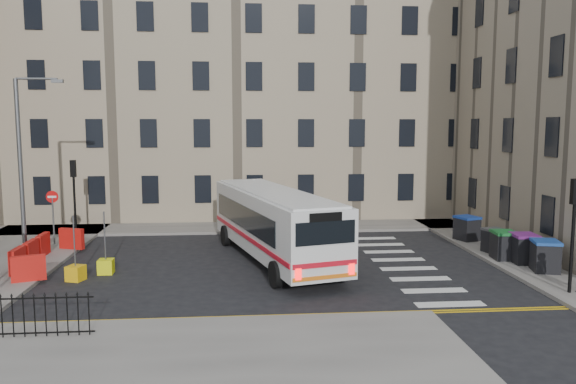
{
  "coord_description": "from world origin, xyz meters",
  "views": [
    {
      "loc": [
        -3.15,
        -24.12,
        6.17
      ],
      "look_at": [
        -0.92,
        1.77,
        3.0
      ],
      "focal_mm": 35.0,
      "sensor_mm": 36.0,
      "label": 1
    }
  ],
  "objects": [
    {
      "name": "traffic_light_nw",
      "position": [
        -12.0,
        6.5,
        2.87
      ],
      "size": [
        0.28,
        0.22,
        4.1
      ],
      "color": "black",
      "rests_on": "pavement_west"
    },
    {
      "name": "roadworks_barriers",
      "position": [
        -11.84,
        0.5,
        0.65
      ],
      "size": [
        1.66,
        6.26,
        1.0
      ],
      "color": "red",
      "rests_on": "pavement_west"
    },
    {
      "name": "terrace_north",
      "position": [
        -7.0,
        15.5,
        8.62
      ],
      "size": [
        38.3,
        10.8,
        17.2
      ],
      "color": "gray",
      "rests_on": "ground"
    },
    {
      "name": "ground",
      "position": [
        0.0,
        0.0,
        0.0
      ],
      "size": [
        120.0,
        120.0,
        0.0
      ],
      "primitive_type": "plane",
      "color": "black",
      "rests_on": "ground"
    },
    {
      "name": "traffic_light_east",
      "position": [
        8.6,
        -5.5,
        2.87
      ],
      "size": [
        0.28,
        0.22,
        4.1
      ],
      "color": "black",
      "rests_on": "pavement_east"
    },
    {
      "name": "pavement_north",
      "position": [
        -6.0,
        8.6,
        0.07
      ],
      "size": [
        36.0,
        3.2,
        0.15
      ],
      "primitive_type": "cube",
      "color": "slate",
      "rests_on": "ground"
    },
    {
      "name": "bollard_yellow",
      "position": [
        -8.72,
        -0.92,
        0.3
      ],
      "size": [
        0.61,
        0.61,
        0.6
      ],
      "primitive_type": "cube",
      "rotation": [
        0.0,
        0.0,
        0.01
      ],
      "color": "#E0E60C",
      "rests_on": "ground"
    },
    {
      "name": "no_entry_north",
      "position": [
        -12.5,
        4.5,
        2.08
      ],
      "size": [
        0.6,
        0.08,
        3.0
      ],
      "color": "#595B5E",
      "rests_on": "pavement_west"
    },
    {
      "name": "wheelie_bin_d",
      "position": [
        8.75,
        0.79,
        0.72
      ],
      "size": [
        1.13,
        1.23,
        1.13
      ],
      "rotation": [
        0.0,
        0.0,
        0.27
      ],
      "color": "black",
      "rests_on": "pavement_east"
    },
    {
      "name": "bollard_chevron",
      "position": [
        -9.67,
        -1.87,
        0.3
      ],
      "size": [
        0.77,
        0.77,
        0.6
      ],
      "primitive_type": "cube",
      "rotation": [
        0.0,
        0.0,
        -0.34
      ],
      "color": "#EDAF0D",
      "rests_on": "ground"
    },
    {
      "name": "wheelie_bin_e",
      "position": [
        8.59,
        3.69,
        0.78
      ],
      "size": [
        1.29,
        1.38,
        1.25
      ],
      "rotation": [
        0.0,
        0.0,
        0.32
      ],
      "color": "black",
      "rests_on": "pavement_east"
    },
    {
      "name": "wheelie_bin_c",
      "position": [
        8.59,
        -0.45,
        0.78
      ],
      "size": [
        1.09,
        1.22,
        1.26
      ],
      "rotation": [
        0.0,
        0.0,
        -0.09
      ],
      "color": "black",
      "rests_on": "pavement_east"
    },
    {
      "name": "wheelie_bin_a",
      "position": [
        9.27,
        -2.64,
        0.8
      ],
      "size": [
        1.27,
        1.38,
        1.29
      ],
      "rotation": [
        0.0,
        0.0,
        -0.25
      ],
      "color": "black",
      "rests_on": "pavement_east"
    },
    {
      "name": "pavement_east",
      "position": [
        9.0,
        4.0,
        0.07
      ],
      "size": [
        2.4,
        26.0,
        0.15
      ],
      "primitive_type": "cube",
      "color": "slate",
      "rests_on": "ground"
    },
    {
      "name": "pavement_sw",
      "position": [
        -7.0,
        -10.0,
        0.07
      ],
      "size": [
        20.0,
        6.0,
        0.15
      ],
      "primitive_type": "cube",
      "color": "slate",
      "rests_on": "ground"
    },
    {
      "name": "bus",
      "position": [
        -1.66,
        0.71,
        1.8
      ],
      "size": [
        5.51,
        11.71,
        3.11
      ],
      "rotation": [
        0.0,
        0.0,
        0.26
      ],
      "color": "silver",
      "rests_on": "ground"
    },
    {
      "name": "wheelie_bin_b",
      "position": [
        9.11,
        -1.21,
        0.79
      ],
      "size": [
        1.09,
        1.23,
        1.28
      ],
      "rotation": [
        0.0,
        0.0,
        -0.08
      ],
      "color": "black",
      "rests_on": "pavement_east"
    },
    {
      "name": "streetlamp",
      "position": [
        -13.0,
        2.0,
        4.34
      ],
      "size": [
        0.5,
        0.22,
        8.14
      ],
      "color": "#595B5E",
      "rests_on": "pavement_west"
    }
  ]
}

